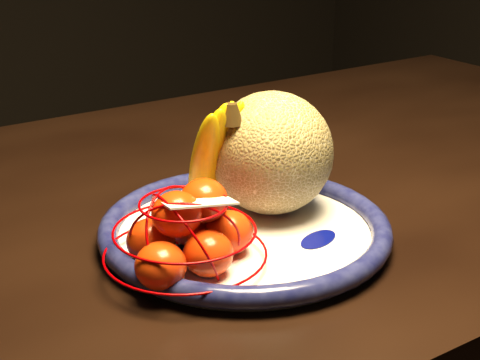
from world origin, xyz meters
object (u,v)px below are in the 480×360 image
dining_table (306,213)px  banana_bunch (212,153)px  fruit_bowl (245,230)px  mandarin_bag (188,234)px  cantaloupe (272,153)px

dining_table → banana_bunch: (-0.21, -0.10, 0.16)m
fruit_bowl → mandarin_bag: mandarin_bag is taller
cantaloupe → banana_bunch: 0.07m
dining_table → mandarin_bag: 0.37m
dining_table → fruit_bowl: (-0.21, -0.15, 0.09)m
banana_bunch → mandarin_bag: size_ratio=0.81×
dining_table → cantaloupe: 0.25m
fruit_bowl → cantaloupe: 0.10m
fruit_bowl → mandarin_bag: size_ratio=1.74×
cantaloupe → fruit_bowl: bearing=-151.4°
dining_table → mandarin_bag: (-0.30, -0.18, 0.12)m
cantaloupe → mandarin_bag: 0.16m
dining_table → banana_bunch: bearing=-156.4°
dining_table → banana_bunch: size_ratio=9.34×
dining_table → mandarin_bag: bearing=-148.8°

